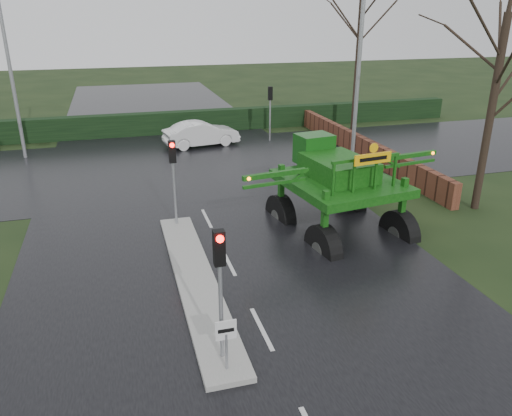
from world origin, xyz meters
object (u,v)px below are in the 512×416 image
object	(u,v)px
traffic_signal_near	(220,268)
keep_left_sign	(226,337)
traffic_signal_mid	(173,165)
traffic_signal_far	(270,101)
street_light_left_far	(13,51)
crop_sprayer	(323,189)
white_sedan	(202,146)
street_light_right	(354,56)

from	to	relation	value
traffic_signal_near	keep_left_sign	bearing A→B (deg)	-90.00
traffic_signal_mid	traffic_signal_far	size ratio (longest dim) A/B	1.00
traffic_signal_mid	traffic_signal_far	world-z (taller)	same
traffic_signal_far	street_light_left_far	distance (m)	15.08
traffic_signal_far	crop_sprayer	size ratio (longest dim) A/B	0.42
traffic_signal_far	street_light_left_far	bearing A→B (deg)	0.03
keep_left_sign	white_sedan	size ratio (longest dim) A/B	0.29
street_light_left_far	white_sedan	bearing A→B (deg)	-0.76
traffic_signal_near	white_sedan	distance (m)	21.28
traffic_signal_mid	traffic_signal_far	distance (m)	14.75
traffic_signal_mid	street_light_right	distance (m)	11.05
traffic_signal_near	traffic_signal_far	size ratio (longest dim) A/B	1.00
traffic_signal_mid	street_light_right	xyz separation A→B (m)	(9.49, 4.51, 3.40)
street_light_left_far	crop_sprayer	xyz separation A→B (m)	(11.66, -15.78, -3.74)
traffic_signal_mid	crop_sprayer	distance (m)	5.79
traffic_signal_near	street_light_right	size ratio (longest dim) A/B	0.35
traffic_signal_far	white_sedan	size ratio (longest dim) A/B	0.75
traffic_signal_far	white_sedan	xyz separation A→B (m)	(-4.58, -0.14, -2.59)
traffic_signal_near	crop_sprayer	xyz separation A→B (m)	(4.77, 5.23, -0.34)
crop_sprayer	white_sedan	bearing A→B (deg)	87.50
traffic_signal_mid	crop_sprayer	world-z (taller)	crop_sprayer
traffic_signal_mid	street_light_right	size ratio (longest dim) A/B	0.35
street_light_right	street_light_left_far	size ratio (longest dim) A/B	1.00
traffic_signal_near	traffic_signal_mid	world-z (taller)	same
traffic_signal_far	street_light_right	size ratio (longest dim) A/B	0.35
street_light_left_far	white_sedan	distance (m)	11.75
traffic_signal_mid	white_sedan	size ratio (longest dim) A/B	0.75
traffic_signal_far	crop_sprayer	distance (m)	16.08
keep_left_sign	street_light_left_far	xyz separation A→B (m)	(-6.89, 21.50, 4.93)
crop_sprayer	traffic_signal_mid	bearing A→B (deg)	137.39
traffic_signal_near	street_light_left_far	bearing A→B (deg)	108.17
white_sedan	street_light_right	bearing A→B (deg)	-151.02
white_sedan	traffic_signal_far	bearing A→B (deg)	-97.84
traffic_signal_far	crop_sprayer	bearing A→B (deg)	79.13
street_light_left_far	white_sedan	world-z (taller)	street_light_left_far
traffic_signal_mid	street_light_right	world-z (taller)	street_light_right
traffic_signal_near	street_light_right	distance (m)	16.46
keep_left_sign	traffic_signal_near	bearing A→B (deg)	90.00
keep_left_sign	crop_sprayer	distance (m)	7.54
traffic_signal_near	traffic_signal_mid	size ratio (longest dim) A/B	1.00
traffic_signal_near	traffic_signal_far	distance (m)	22.42
traffic_signal_mid	white_sedan	xyz separation A→B (m)	(3.22, 12.37, -2.59)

